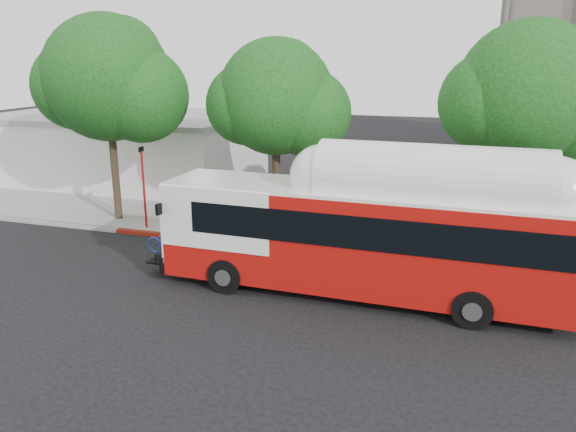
% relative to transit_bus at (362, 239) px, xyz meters
% --- Properties ---
extents(ground, '(120.00, 120.00, 0.00)m').
position_rel_transit_bus_xyz_m(ground, '(-3.91, -0.28, -1.96)').
color(ground, black).
rests_on(ground, ground).
extents(sidewalk, '(60.00, 5.00, 0.15)m').
position_rel_transit_bus_xyz_m(sidewalk, '(-3.91, 6.22, -1.89)').
color(sidewalk, gray).
rests_on(sidewalk, ground).
extents(curb_strip, '(60.00, 0.30, 0.15)m').
position_rel_transit_bus_xyz_m(curb_strip, '(-3.91, 3.62, -1.89)').
color(curb_strip, gray).
rests_on(curb_strip, ground).
extents(red_curb_segment, '(10.00, 0.32, 0.16)m').
position_rel_transit_bus_xyz_m(red_curb_segment, '(-6.91, 3.62, -1.88)').
color(red_curb_segment, maroon).
rests_on(red_curb_segment, ground).
extents(street_tree_left, '(6.67, 5.80, 9.74)m').
position_rel_transit_bus_xyz_m(street_tree_left, '(-12.44, 5.28, 4.64)').
color(street_tree_left, '#2D2116').
rests_on(street_tree_left, ground).
extents(street_tree_mid, '(5.75, 5.00, 8.62)m').
position_rel_transit_bus_xyz_m(street_tree_mid, '(-4.50, 5.78, 3.94)').
color(street_tree_mid, '#2D2116').
rests_on(street_tree_mid, ground).
extents(street_tree_right, '(6.21, 5.40, 9.18)m').
position_rel_transit_bus_xyz_m(street_tree_right, '(5.53, 5.58, 4.29)').
color(street_tree_right, '#2D2116').
rests_on(street_tree_right, ground).
extents(low_commercial_bldg, '(16.20, 10.20, 4.25)m').
position_rel_transit_bus_xyz_m(low_commercial_bldg, '(-17.91, 13.72, 0.19)').
color(low_commercial_bldg, silver).
rests_on(low_commercial_bldg, ground).
extents(transit_bus, '(14.29, 3.34, 4.20)m').
position_rel_transit_bus_xyz_m(transit_bus, '(0.00, 0.00, 0.00)').
color(transit_bus, '#A80F0B').
rests_on(transit_bus, ground).
extents(signal_pole, '(0.11, 0.37, 3.91)m').
position_rel_transit_bus_xyz_m(signal_pole, '(-10.77, 4.23, 0.04)').
color(signal_pole, red).
rests_on(signal_pole, ground).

